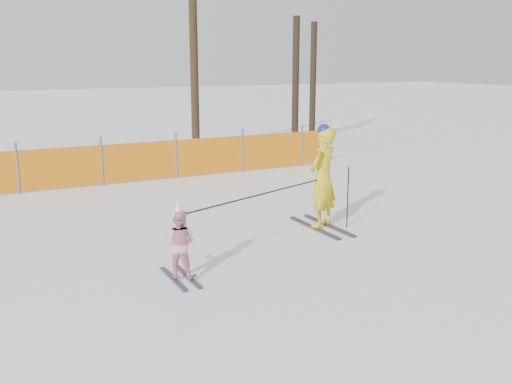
# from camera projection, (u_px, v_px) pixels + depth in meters

# --- Properties ---
(ground) EXTENTS (120.00, 120.00, 0.00)m
(ground) POSITION_uv_depth(u_px,v_px,m) (270.00, 258.00, 9.27)
(ground) COLOR white
(ground) RESTS_ON ground
(adult) EXTENTS (0.83, 1.65, 2.00)m
(adult) POSITION_uv_depth(u_px,v_px,m) (323.00, 177.00, 10.74)
(adult) COLOR black
(adult) RESTS_ON ground
(child) EXTENTS (0.63, 1.03, 1.20)m
(child) POSITION_uv_depth(u_px,v_px,m) (179.00, 243.00, 8.27)
(child) COLOR black
(child) RESTS_ON ground
(ski_poles) EXTENTS (3.67, 1.17, 1.18)m
(ski_poles) POSITION_uv_depth(u_px,v_px,m) (286.00, 195.00, 9.83)
(ski_poles) COLOR black
(ski_poles) RESTS_ON ground
(safety_fence) EXTENTS (16.69, 0.06, 1.25)m
(safety_fence) POSITION_uv_depth(u_px,v_px,m) (31.00, 170.00, 13.77)
(safety_fence) COLOR #595960
(safety_fence) RESTS_ON ground
(tree_trunks) EXTENTS (6.09, 1.95, 6.57)m
(tree_trunks) POSITION_uv_depth(u_px,v_px,m) (259.00, 71.00, 21.06)
(tree_trunks) COLOR #2F2315
(tree_trunks) RESTS_ON ground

